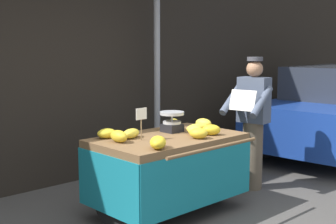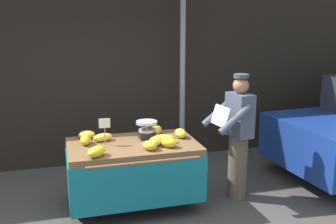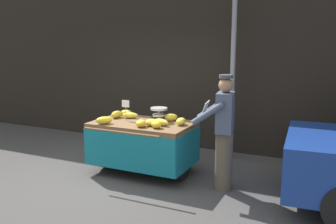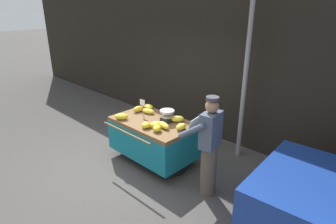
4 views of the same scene
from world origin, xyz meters
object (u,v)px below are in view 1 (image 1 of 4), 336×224
at_px(banana_bunch_4, 203,123).
at_px(banana_bunch_8, 158,142).
at_px(street_pole, 157,66).
at_px(weighing_scale, 172,122).
at_px(banana_bunch_0, 119,136).
at_px(banana_bunch_2, 107,133).
at_px(banana_bunch_5, 174,124).
at_px(banana_bunch_3, 198,133).
at_px(price_sign, 141,117).
at_px(banana_bunch_7, 211,130).
at_px(banana_cart, 168,158).
at_px(vendor_person, 253,123).
at_px(banana_bunch_1, 195,130).
at_px(banana_bunch_6, 198,128).
at_px(banana_bunch_9, 131,133).

distance_m(banana_bunch_4, banana_bunch_8, 1.24).
bearing_deg(street_pole, weighing_scale, -125.70).
xyz_separation_m(banana_bunch_0, banana_bunch_2, (0.04, 0.26, -0.01)).
bearing_deg(banana_bunch_5, banana_bunch_3, -110.17).
bearing_deg(weighing_scale, price_sign, -167.46).
relative_size(price_sign, banana_bunch_2, 1.58).
relative_size(banana_bunch_0, banana_bunch_7, 1.22).
bearing_deg(street_pole, banana_bunch_3, -119.20).
distance_m(banana_cart, vendor_person, 1.43).
xyz_separation_m(price_sign, banana_bunch_7, (0.74, -0.32, -0.19)).
relative_size(banana_bunch_3, banana_bunch_4, 0.92).
xyz_separation_m(banana_bunch_0, banana_bunch_3, (0.73, -0.43, -0.00)).
bearing_deg(banana_bunch_4, vendor_person, -13.11).
bearing_deg(banana_bunch_7, banana_bunch_2, 145.11).
bearing_deg(banana_bunch_5, banana_bunch_4, -36.54).
xyz_separation_m(banana_bunch_1, banana_bunch_3, (-0.10, -0.15, 0.00)).
height_order(banana_cart, weighing_scale, weighing_scale).
height_order(banana_cart, banana_bunch_7, banana_bunch_7).
xyz_separation_m(price_sign, vendor_person, (1.75, -0.14, -0.24)).
xyz_separation_m(banana_cart, banana_bunch_6, (0.38, -0.09, 0.29)).
xyz_separation_m(banana_bunch_1, banana_bunch_4, (0.41, 0.24, 0.00)).
distance_m(banana_bunch_2, banana_bunch_5, 0.92).
xyz_separation_m(banana_bunch_1, vendor_person, (1.16, 0.07, -0.05)).
height_order(banana_bunch_3, banana_bunch_4, banana_bunch_4).
height_order(banana_bunch_1, banana_bunch_7, banana_bunch_7).
bearing_deg(banana_bunch_3, banana_bunch_1, 55.31).
bearing_deg(banana_bunch_7, banana_bunch_4, 53.59).
bearing_deg(weighing_scale, banana_bunch_8, -142.57).
height_order(weighing_scale, banana_bunch_1, weighing_scale).
distance_m(banana_bunch_0, banana_bunch_9, 0.24).
bearing_deg(banana_bunch_9, weighing_scale, -3.48).
distance_m(banana_bunch_2, banana_bunch_7, 1.15).
relative_size(banana_bunch_1, banana_bunch_8, 0.84).
relative_size(banana_cart, weighing_scale, 5.91).
bearing_deg(banana_bunch_8, banana_bunch_7, 6.65).
bearing_deg(banana_bunch_4, street_pole, 71.27).
distance_m(banana_bunch_0, vendor_person, 2.00).
bearing_deg(banana_bunch_7, banana_bunch_8, -173.35).
bearing_deg(banana_bunch_1, banana_bunch_2, 145.56).
relative_size(weighing_scale, banana_bunch_8, 1.08).
relative_size(banana_bunch_6, banana_bunch_7, 1.43).
relative_size(banana_bunch_2, banana_bunch_6, 0.74).
bearing_deg(banana_bunch_9, vendor_person, -9.66).
distance_m(banana_bunch_2, banana_bunch_9, 0.26).
bearing_deg(street_pole, banana_bunch_2, -148.28).
distance_m(banana_bunch_4, banana_bunch_5, 0.36).
bearing_deg(banana_bunch_2, banana_bunch_7, -34.89).
bearing_deg(banana_bunch_2, weighing_scale, -15.71).
relative_size(banana_bunch_7, vendor_person, 0.12).
relative_size(banana_bunch_3, banana_bunch_6, 0.69).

